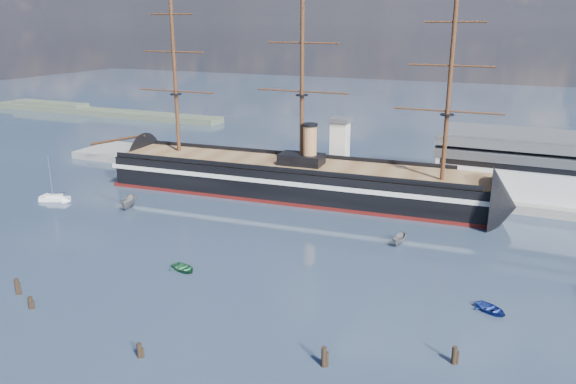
% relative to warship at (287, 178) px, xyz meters
% --- Properties ---
extents(ground, '(600.00, 600.00, 0.00)m').
position_rel_warship_xyz_m(ground, '(5.52, -20.00, -4.04)').
color(ground, '#283444').
rests_on(ground, ground).
extents(quay, '(180.00, 18.00, 2.00)m').
position_rel_warship_xyz_m(quay, '(15.52, 16.00, -4.04)').
color(quay, slate).
rests_on(quay, ground).
extents(quay_tower, '(5.00, 5.00, 15.00)m').
position_rel_warship_xyz_m(quay_tower, '(8.52, 13.00, 5.72)').
color(quay_tower, silver).
rests_on(quay_tower, ground).
extents(shoreline, '(120.00, 10.00, 4.00)m').
position_rel_warship_xyz_m(shoreline, '(-133.71, 75.00, -2.59)').
color(shoreline, '#3F4C38').
rests_on(shoreline, ground).
extents(warship, '(113.41, 22.41, 53.94)m').
position_rel_warship_xyz_m(warship, '(0.00, 0.00, 0.00)').
color(warship, black).
rests_on(warship, ground).
extents(sailboat, '(6.94, 4.54, 10.75)m').
position_rel_warship_xyz_m(sailboat, '(-46.65, -26.56, -3.35)').
color(sailboat, white).
rests_on(sailboat, ground).
extents(motorboat_a, '(8.22, 5.51, 3.09)m').
position_rel_warship_xyz_m(motorboat_a, '(-27.66, -23.61, -4.04)').
color(motorboat_a, slate).
rests_on(motorboat_a, ground).
extents(motorboat_b, '(2.20, 3.39, 1.47)m').
position_rel_warship_xyz_m(motorboat_b, '(2.15, -46.07, -4.04)').
color(motorboat_b, '#215B37').
rests_on(motorboat_b, ground).
extents(motorboat_c, '(5.64, 2.48, 2.19)m').
position_rel_warship_xyz_m(motorboat_c, '(31.96, -20.01, -4.04)').
color(motorboat_c, slate).
rests_on(motorboat_c, ground).
extents(motorboat_e, '(2.71, 3.19, 1.42)m').
position_rel_warship_xyz_m(motorboat_e, '(49.85, -39.62, -4.04)').
color(motorboat_e, navy).
rests_on(motorboat_e, ground).
extents(piling_near_left, '(0.64, 0.64, 3.28)m').
position_rel_warship_xyz_m(piling_near_left, '(-15.93, -63.37, -4.04)').
color(piling_near_left, black).
rests_on(piling_near_left, ground).
extents(piling_near_mid, '(0.64, 0.64, 2.62)m').
position_rel_warship_xyz_m(piling_near_mid, '(11.54, -69.19, -4.04)').
color(piling_near_mid, black).
rests_on(piling_near_mid, ground).
extents(piling_near_right, '(0.64, 0.64, 3.30)m').
position_rel_warship_xyz_m(piling_near_right, '(32.84, -61.67, -4.04)').
color(piling_near_right, black).
rests_on(piling_near_right, ground).
extents(piling_far_right, '(0.64, 0.64, 3.00)m').
position_rel_warship_xyz_m(piling_far_right, '(46.94, -54.68, -4.04)').
color(piling_far_right, black).
rests_on(piling_far_right, ground).
extents(piling_extra, '(0.64, 0.64, 2.53)m').
position_rel_warship_xyz_m(piling_extra, '(-10.59, -65.77, -4.04)').
color(piling_extra, black).
rests_on(piling_extra, ground).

